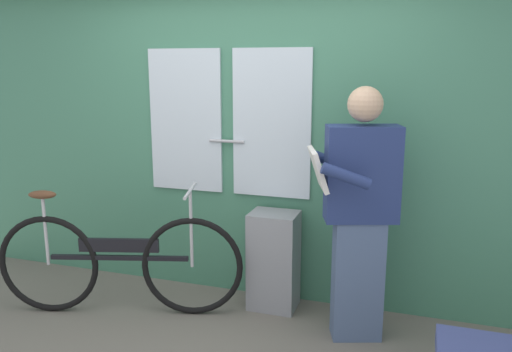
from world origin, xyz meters
The scene contains 4 objects.
train_door_wall centered at (-0.01, 1.10, 1.25)m, with size 5.44×0.28×2.40m.
bicycle_near_door centered at (-0.82, 0.45, 0.39)m, with size 1.74×0.62×0.95m.
passenger_reading_newspaper centered at (0.86, 0.64, 0.88)m, with size 0.62×0.56×1.67m.
trash_bin_by_wall centered at (0.22, 0.89, 0.37)m, with size 0.35×0.28×0.74m, color gray.
Camera 1 is at (1.22, -2.58, 1.80)m, focal length 36.10 mm.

